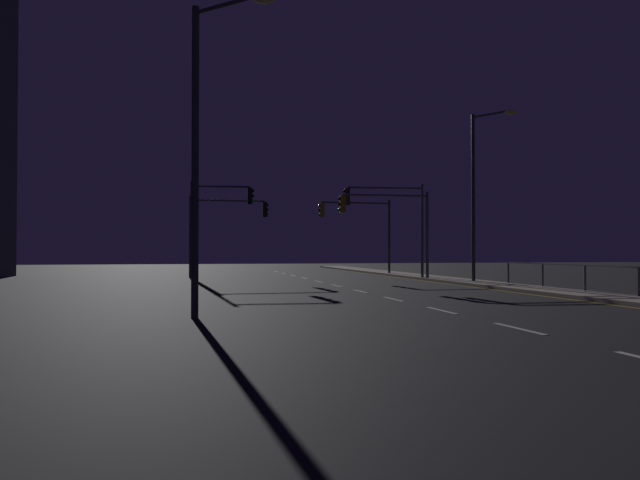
{
  "coord_description": "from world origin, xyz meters",
  "views": [
    {
      "loc": [
        -6.85,
        -2.68,
        1.66
      ],
      "look_at": [
        0.31,
        30.07,
        2.24
      ],
      "focal_mm": 34.21,
      "sensor_mm": 36.0,
      "label": 1
    }
  ],
  "objects_px": {
    "traffic_light_far_right": "(387,211)",
    "street_lamp_mid_block": "(207,128)",
    "street_lamp_median": "(479,181)",
    "traffic_light_near_right": "(386,215)",
    "traffic_light_far_left": "(227,219)",
    "traffic_light_far_center": "(218,211)",
    "traffic_light_overhead_east": "(357,220)"
  },
  "relations": [
    {
      "from": "traffic_light_near_right",
      "to": "street_lamp_mid_block",
      "type": "distance_m",
      "value": 19.91
    },
    {
      "from": "traffic_light_far_right",
      "to": "street_lamp_mid_block",
      "type": "distance_m",
      "value": 20.58
    },
    {
      "from": "traffic_light_near_right",
      "to": "traffic_light_far_right",
      "type": "bearing_deg",
      "value": 67.29
    },
    {
      "from": "traffic_light_far_left",
      "to": "street_lamp_mid_block",
      "type": "bearing_deg",
      "value": -94.76
    },
    {
      "from": "traffic_light_overhead_east",
      "to": "street_lamp_median",
      "type": "xyz_separation_m",
      "value": [
        3.07,
        -11.35,
        1.42
      ]
    },
    {
      "from": "traffic_light_near_right",
      "to": "street_lamp_mid_block",
      "type": "relative_size",
      "value": 0.68
    },
    {
      "from": "traffic_light_near_right",
      "to": "street_lamp_median",
      "type": "height_order",
      "value": "street_lamp_median"
    },
    {
      "from": "traffic_light_far_center",
      "to": "street_lamp_mid_block",
      "type": "relative_size",
      "value": 0.73
    },
    {
      "from": "traffic_light_near_right",
      "to": "street_lamp_median",
      "type": "bearing_deg",
      "value": -51.75
    },
    {
      "from": "traffic_light_far_left",
      "to": "street_lamp_median",
      "type": "xyz_separation_m",
      "value": [
        11.75,
        -10.56,
        1.52
      ]
    },
    {
      "from": "traffic_light_far_right",
      "to": "traffic_light_far_left",
      "type": "height_order",
      "value": "traffic_light_far_right"
    },
    {
      "from": "street_lamp_mid_block",
      "to": "traffic_light_overhead_east",
      "type": "bearing_deg",
      "value": 66.2
    },
    {
      "from": "traffic_light_far_center",
      "to": "street_lamp_mid_block",
      "type": "bearing_deg",
      "value": -93.64
    },
    {
      "from": "traffic_light_near_right",
      "to": "traffic_light_overhead_east",
      "type": "bearing_deg",
      "value": 87.41
    },
    {
      "from": "traffic_light_far_right",
      "to": "traffic_light_far_center",
      "type": "xyz_separation_m",
      "value": [
        -9.27,
        2.66,
        -0.0
      ]
    },
    {
      "from": "traffic_light_far_right",
      "to": "traffic_light_near_right",
      "type": "xyz_separation_m",
      "value": [
        -0.27,
        -0.64,
        -0.3
      ]
    },
    {
      "from": "street_lamp_mid_block",
      "to": "street_lamp_median",
      "type": "bearing_deg",
      "value": 42.88
    },
    {
      "from": "traffic_light_near_right",
      "to": "traffic_light_far_left",
      "type": "bearing_deg",
      "value": 143.18
    },
    {
      "from": "traffic_light_far_left",
      "to": "traffic_light_far_center",
      "type": "relative_size",
      "value": 0.9
    },
    {
      "from": "traffic_light_far_right",
      "to": "traffic_light_far_center",
      "type": "relative_size",
      "value": 0.95
    },
    {
      "from": "traffic_light_far_right",
      "to": "street_lamp_mid_block",
      "type": "xyz_separation_m",
      "value": [
        -10.56,
        -17.65,
        0.72
      ]
    },
    {
      "from": "street_lamp_median",
      "to": "traffic_light_overhead_east",
      "type": "bearing_deg",
      "value": 105.15
    },
    {
      "from": "traffic_light_far_right",
      "to": "traffic_light_far_left",
      "type": "relative_size",
      "value": 1.05
    },
    {
      "from": "traffic_light_far_right",
      "to": "traffic_light_far_center",
      "type": "distance_m",
      "value": 9.64
    },
    {
      "from": "traffic_light_far_left",
      "to": "traffic_light_far_center",
      "type": "distance_m",
      "value": 3.05
    },
    {
      "from": "traffic_light_far_left",
      "to": "street_lamp_mid_block",
      "type": "height_order",
      "value": "street_lamp_mid_block"
    },
    {
      "from": "traffic_light_overhead_east",
      "to": "street_lamp_median",
      "type": "height_order",
      "value": "street_lamp_median"
    },
    {
      "from": "traffic_light_far_right",
      "to": "street_lamp_median",
      "type": "distance_m",
      "value": 5.97
    },
    {
      "from": "traffic_light_far_left",
      "to": "street_lamp_median",
      "type": "height_order",
      "value": "street_lamp_median"
    },
    {
      "from": "traffic_light_overhead_east",
      "to": "traffic_light_far_center",
      "type": "height_order",
      "value": "traffic_light_far_center"
    },
    {
      "from": "traffic_light_far_right",
      "to": "street_lamp_mid_block",
      "type": "relative_size",
      "value": 0.69
    },
    {
      "from": "traffic_light_far_left",
      "to": "traffic_light_near_right",
      "type": "bearing_deg",
      "value": -36.82
    }
  ]
}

